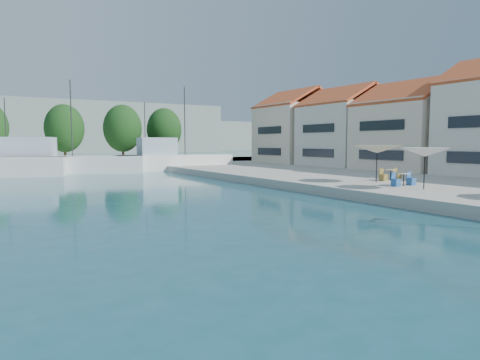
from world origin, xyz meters
TOP-DOWN VIEW (x-y plane):
  - quay_right at (22.00, 30.00)m, footprint 32.00×92.00m
  - quay_far at (-8.00, 67.00)m, footprint 90.00×16.00m
  - hill_east at (40.00, 180.00)m, footprint 140.00×40.00m
  - building_04 at (24.00, 33.00)m, footprint 9.00×8.80m
  - building_05 at (24.00, 42.00)m, footprint 8.40×8.80m
  - building_06 at (24.00, 51.00)m, footprint 9.00×8.80m
  - trawler_03 at (-5.81, 54.58)m, footprint 18.78×10.00m
  - trawler_04 at (7.12, 52.92)m, footprint 13.78×4.35m
  - tree_06 at (-1.89, 70.66)m, footprint 5.43×5.43m
  - tree_07 at (5.73, 68.45)m, footprint 5.50×5.50m
  - tree_08 at (12.73, 70.07)m, footprint 5.43×5.43m
  - umbrella_white at (9.73, 21.08)m, footprint 2.72×2.72m
  - umbrella_cream at (10.72, 25.40)m, footprint 3.20×3.20m
  - cafe_table_02 at (10.37, 22.96)m, footprint 1.82×0.70m
  - cafe_table_03 at (12.73, 25.94)m, footprint 1.82×0.70m

SIDE VIEW (x-z plane):
  - quay_right at x=22.00m, z-range 0.00..0.60m
  - quay_far at x=-8.00m, z-range 0.00..0.60m
  - cafe_table_02 at x=10.37m, z-range 0.51..1.27m
  - cafe_table_03 at x=12.73m, z-range 0.51..1.27m
  - trawler_03 at x=-5.81m, z-range -4.03..6.17m
  - trawler_04 at x=7.12m, z-range -4.03..6.17m
  - umbrella_white at x=9.73m, z-range 1.52..3.86m
  - umbrella_cream at x=10.72m, z-range 1.57..4.02m
  - building_04 at x=24.00m, z-range 0.42..9.62m
  - tree_06 at x=-1.89m, z-range 1.22..9.25m
  - tree_08 at x=12.73m, z-range 1.22..9.26m
  - building_05 at x=24.00m, z-range 0.41..10.11m
  - tree_07 at x=5.73m, z-range 1.23..9.37m
  - building_06 at x=24.00m, z-range 0.40..10.60m
  - hill_east at x=40.00m, z-range 0.00..12.00m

